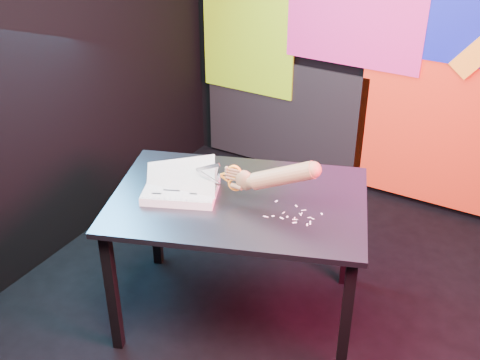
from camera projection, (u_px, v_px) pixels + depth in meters
The scene contains 7 objects.
room at pixel (294, 84), 2.70m from camera, with size 3.01×3.01×2.71m.
backdrop at pixel (395, 72), 3.97m from camera, with size 2.88×0.05×2.08m.
work_table at pixel (239, 212), 3.04m from camera, with size 1.48×1.22×0.75m.
printout_stack at pixel (181, 190), 3.01m from camera, with size 0.44×0.38×0.19m.
scissors at pixel (231, 177), 2.91m from camera, with size 0.25×0.04×0.14m.
hand_forearm at pixel (276, 176), 2.80m from camera, with size 0.46×0.12×0.22m.
paper_clippings at pixel (294, 216), 2.86m from camera, with size 0.25×0.17×0.00m.
Camera 1 is at (1.06, -2.33, 2.34)m, focal length 45.00 mm.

